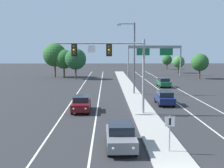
{
  "coord_description": "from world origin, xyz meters",
  "views": [
    {
      "loc": [
        -3.72,
        -13.16,
        6.28
      ],
      "look_at": [
        -3.2,
        13.9,
        3.2
      ],
      "focal_mm": 47.61,
      "sensor_mm": 36.0,
      "label": 1
    }
  ],
  "objects_px": {
    "overhead_signal_mast": "(115,60)",
    "tree_far_left_b": "(64,59)",
    "street_lamp_median": "(133,54)",
    "tree_far_left_a": "(76,59)",
    "tree_far_right_c": "(179,62)",
    "highway_sign_gantry": "(155,51)",
    "car_oncoming_grey": "(121,135)",
    "tree_far_right_b": "(200,62)",
    "car_oncoming_darkred": "(81,103)",
    "car_receding_green": "(164,82)",
    "tree_far_left_c": "(55,55)",
    "median_sign_post": "(170,128)",
    "car_receding_navy": "(165,98)",
    "tree_far_right_a": "(167,60)"
  },
  "relations": [
    {
      "from": "overhead_signal_mast",
      "to": "street_lamp_median",
      "type": "relative_size",
      "value": 0.85
    },
    {
      "from": "overhead_signal_mast",
      "to": "tree_far_left_b",
      "type": "relative_size",
      "value": 1.31
    },
    {
      "from": "tree_far_left_b",
      "to": "tree_far_right_a",
      "type": "relative_size",
      "value": 1.35
    },
    {
      "from": "median_sign_post",
      "to": "car_oncoming_darkred",
      "type": "xyz_separation_m",
      "value": [
        -6.44,
        12.77,
        -0.77
      ]
    },
    {
      "from": "tree_far_left_c",
      "to": "tree_far_right_c",
      "type": "distance_m",
      "value": 34.2
    },
    {
      "from": "overhead_signal_mast",
      "to": "tree_far_left_a",
      "type": "relative_size",
      "value": 1.26
    },
    {
      "from": "car_oncoming_darkred",
      "to": "tree_far_right_b",
      "type": "distance_m",
      "value": 41.92
    },
    {
      "from": "tree_far_left_a",
      "to": "car_receding_navy",
      "type": "bearing_deg",
      "value": -66.67
    },
    {
      "from": "overhead_signal_mast",
      "to": "tree_far_left_b",
      "type": "distance_m",
      "value": 41.83
    },
    {
      "from": "tree_far_left_a",
      "to": "tree_far_right_a",
      "type": "height_order",
      "value": "tree_far_left_a"
    },
    {
      "from": "overhead_signal_mast",
      "to": "tree_far_right_c",
      "type": "distance_m",
      "value": 56.53
    },
    {
      "from": "tree_far_right_c",
      "to": "street_lamp_median",
      "type": "bearing_deg",
      "value": -112.23
    },
    {
      "from": "car_oncoming_grey",
      "to": "tree_far_right_b",
      "type": "bearing_deg",
      "value": 66.98
    },
    {
      "from": "car_receding_green",
      "to": "tree_far_right_b",
      "type": "distance_m",
      "value": 18.31
    },
    {
      "from": "street_lamp_median",
      "to": "tree_far_right_a",
      "type": "distance_m",
      "value": 58.65
    },
    {
      "from": "street_lamp_median",
      "to": "tree_far_left_b",
      "type": "height_order",
      "value": "street_lamp_median"
    },
    {
      "from": "car_receding_navy",
      "to": "tree_far_right_b",
      "type": "xyz_separation_m",
      "value": [
        13.89,
        31.21,
        2.81
      ]
    },
    {
      "from": "car_oncoming_darkred",
      "to": "tree_far_right_c",
      "type": "relative_size",
      "value": 0.94
    },
    {
      "from": "overhead_signal_mast",
      "to": "tree_far_right_c",
      "type": "bearing_deg",
      "value": 70.2
    },
    {
      "from": "tree_far_left_a",
      "to": "car_oncoming_darkred",
      "type": "bearing_deg",
      "value": -83.27
    },
    {
      "from": "median_sign_post",
      "to": "tree_far_right_c",
      "type": "bearing_deg",
      "value": 75.89
    },
    {
      "from": "tree_far_right_b",
      "to": "tree_far_left_a",
      "type": "bearing_deg",
      "value": -179.89
    },
    {
      "from": "tree_far_left_c",
      "to": "tree_far_left_a",
      "type": "distance_m",
      "value": 7.38
    },
    {
      "from": "car_oncoming_grey",
      "to": "car_oncoming_darkred",
      "type": "height_order",
      "value": "same"
    },
    {
      "from": "highway_sign_gantry",
      "to": "tree_far_left_c",
      "type": "xyz_separation_m",
      "value": [
        -23.98,
        -3.27,
        -0.98
      ]
    },
    {
      "from": "overhead_signal_mast",
      "to": "tree_far_left_a",
      "type": "bearing_deg",
      "value": 101.74
    },
    {
      "from": "tree_far_left_b",
      "to": "tree_far_left_a",
      "type": "height_order",
      "value": "tree_far_left_a"
    },
    {
      "from": "street_lamp_median",
      "to": "car_oncoming_grey",
      "type": "relative_size",
      "value": 2.22
    },
    {
      "from": "car_oncoming_grey",
      "to": "car_receding_green",
      "type": "xyz_separation_m",
      "value": [
        8.94,
        31.87,
        0.0
      ]
    },
    {
      "from": "car_oncoming_grey",
      "to": "tree_far_left_a",
      "type": "bearing_deg",
      "value": 99.33
    },
    {
      "from": "tree_far_right_b",
      "to": "tree_far_right_a",
      "type": "bearing_deg",
      "value": 90.8
    },
    {
      "from": "street_lamp_median",
      "to": "tree_far_left_a",
      "type": "distance_m",
      "value": 25.29
    },
    {
      "from": "highway_sign_gantry",
      "to": "car_receding_navy",
      "type": "bearing_deg",
      "value": -97.48
    },
    {
      "from": "street_lamp_median",
      "to": "tree_far_left_b",
      "type": "distance_m",
      "value": 30.28
    },
    {
      "from": "highway_sign_gantry",
      "to": "car_oncoming_grey",
      "type": "bearing_deg",
      "value": -101.39
    },
    {
      "from": "highway_sign_gantry",
      "to": "tree_far_left_c",
      "type": "relative_size",
      "value": 1.67
    },
    {
      "from": "overhead_signal_mast",
      "to": "tree_far_left_b",
      "type": "height_order",
      "value": "overhead_signal_mast"
    },
    {
      "from": "tree_far_left_c",
      "to": "tree_far_right_c",
      "type": "bearing_deg",
      "value": 20.15
    },
    {
      "from": "street_lamp_median",
      "to": "tree_far_left_a",
      "type": "relative_size",
      "value": 1.49
    },
    {
      "from": "car_receding_green",
      "to": "highway_sign_gantry",
      "type": "relative_size",
      "value": 0.34
    },
    {
      "from": "median_sign_post",
      "to": "tree_far_right_a",
      "type": "height_order",
      "value": "tree_far_right_a"
    },
    {
      "from": "highway_sign_gantry",
      "to": "tree_far_right_b",
      "type": "height_order",
      "value": "highway_sign_gantry"
    },
    {
      "from": "median_sign_post",
      "to": "tree_far_left_b",
      "type": "relative_size",
      "value": 0.34
    },
    {
      "from": "median_sign_post",
      "to": "car_oncoming_darkred",
      "type": "distance_m",
      "value": 14.32
    },
    {
      "from": "car_oncoming_darkred",
      "to": "car_receding_green",
      "type": "height_order",
      "value": "same"
    },
    {
      "from": "tree_far_left_a",
      "to": "tree_far_right_c",
      "type": "relative_size",
      "value": 1.4
    },
    {
      "from": "overhead_signal_mast",
      "to": "tree_far_right_b",
      "type": "xyz_separation_m",
      "value": [
        19.77,
        36.43,
        -1.76
      ]
    },
    {
      "from": "overhead_signal_mast",
      "to": "car_oncoming_darkred",
      "type": "xyz_separation_m",
      "value": [
        -3.46,
        1.65,
        -4.56
      ]
    },
    {
      "from": "car_receding_navy",
      "to": "tree_far_right_c",
      "type": "height_order",
      "value": "tree_far_right_c"
    },
    {
      "from": "overhead_signal_mast",
      "to": "car_oncoming_darkred",
      "type": "height_order",
      "value": "overhead_signal_mast"
    }
  ]
}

